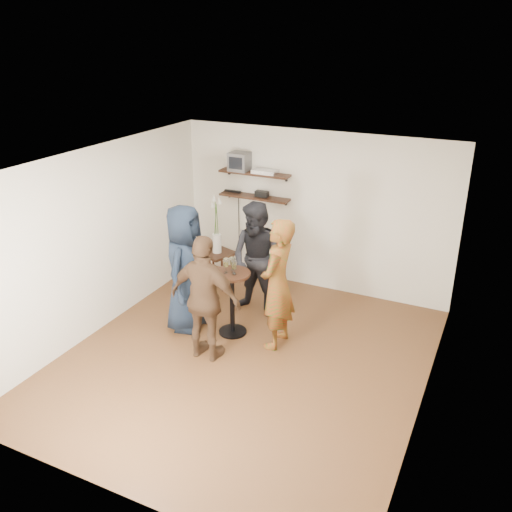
{
  "coord_description": "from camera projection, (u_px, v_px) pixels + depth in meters",
  "views": [
    {
      "loc": [
        2.74,
        -5.37,
        4.02
      ],
      "look_at": [
        -0.02,
        0.4,
        1.32
      ],
      "focal_mm": 38.0,
      "sensor_mm": 36.0,
      "label": 1
    }
  ],
  "objects": [
    {
      "name": "drinks_table",
      "position": [
        232.0,
        295.0,
        7.51
      ],
      "size": [
        0.52,
        0.52,
        0.94
      ],
      "color": "black",
      "rests_on": "room"
    },
    {
      "name": "person_dark",
      "position": [
        258.0,
        260.0,
        7.94
      ],
      "size": [
        0.91,
        0.74,
        1.75
      ],
      "primitive_type": "imported",
      "rotation": [
        0.0,
        0.0,
        -0.1
      ],
      "color": "black",
      "rests_on": "room"
    },
    {
      "name": "power_strip",
      "position": [
        233.0,
        191.0,
        9.12
      ],
      "size": [
        0.3,
        0.05,
        0.03
      ],
      "primitive_type": "cube",
      "color": "black",
      "rests_on": "shelf_lower"
    },
    {
      "name": "wine_glass_br",
      "position": [
        234.0,
        264.0,
        7.31
      ],
      "size": [
        0.07,
        0.07,
        0.2
      ],
      "color": "silver",
      "rests_on": "drinks_table"
    },
    {
      "name": "wine_glass_fr",
      "position": [
        234.0,
        266.0,
        7.28
      ],
      "size": [
        0.06,
        0.06,
        0.18
      ],
      "color": "silver",
      "rests_on": "drinks_table"
    },
    {
      "name": "person_brown",
      "position": [
        206.0,
        299.0,
        6.86
      ],
      "size": [
        1.0,
        0.44,
        1.7
      ],
      "primitive_type": "imported",
      "rotation": [
        0.0,
        0.0,
        3.12
      ],
      "color": "#452F1D",
      "rests_on": "room"
    },
    {
      "name": "radio",
      "position": [
        262.0,
        194.0,
        8.84
      ],
      "size": [
        0.22,
        0.1,
        0.1
      ],
      "primitive_type": "cube",
      "color": "black",
      "rests_on": "shelf_lower"
    },
    {
      "name": "dvd_deck",
      "position": [
        265.0,
        172.0,
        8.67
      ],
      "size": [
        0.4,
        0.24,
        0.06
      ],
      "primitive_type": "cube",
      "color": "silver",
      "rests_on": "shelf_upper"
    },
    {
      "name": "shelf_upper",
      "position": [
        254.0,
        173.0,
        8.76
      ],
      "size": [
        1.2,
        0.25,
        0.04
      ],
      "primitive_type": "cube",
      "color": "black",
      "rests_on": "room"
    },
    {
      "name": "wine_glass_bl",
      "position": [
        232.0,
        261.0,
        7.41
      ],
      "size": [
        0.06,
        0.06,
        0.19
      ],
      "color": "silver",
      "rests_on": "drinks_table"
    },
    {
      "name": "crt_monitor",
      "position": [
        240.0,
        161.0,
        8.8
      ],
      "size": [
        0.32,
        0.3,
        0.3
      ],
      "primitive_type": "cube",
      "color": "#59595B",
      "rests_on": "shelf_upper"
    },
    {
      "name": "room",
      "position": [
        244.0,
        269.0,
        6.6
      ],
      "size": [
        4.58,
        5.08,
        2.68
      ],
      "color": "#4E2D19",
      "rests_on": "ground"
    },
    {
      "name": "person_plaid",
      "position": [
        277.0,
        284.0,
        7.12
      ],
      "size": [
        0.44,
        0.66,
        1.81
      ],
      "primitive_type": "imported",
      "rotation": [
        0.0,
        0.0,
        -1.57
      ],
      "color": "#AB2213",
      "rests_on": "room"
    },
    {
      "name": "vase_lilies",
      "position": [
        217.0,
        234.0,
        8.85
      ],
      "size": [
        0.2,
        0.2,
        1.03
      ],
      "rotation": [
        0.0,
        0.0,
        -0.34
      ],
      "color": "white",
      "rests_on": "side_table"
    },
    {
      "name": "wine_glass_fl",
      "position": [
        226.0,
        263.0,
        7.32
      ],
      "size": [
        0.07,
        0.07,
        0.21
      ],
      "color": "silver",
      "rests_on": "drinks_table"
    },
    {
      "name": "person_navy",
      "position": [
        185.0,
        268.0,
        7.56
      ],
      "size": [
        0.74,
        0.99,
        1.84
      ],
      "primitive_type": "imported",
      "rotation": [
        0.0,
        0.0,
        1.75
      ],
      "color": "black",
      "rests_on": "room"
    },
    {
      "name": "shelf_lower",
      "position": [
        254.0,
        197.0,
        8.92
      ],
      "size": [
        1.2,
        0.25,
        0.04
      ],
      "primitive_type": "cube",
      "color": "black",
      "rests_on": "room"
    },
    {
      "name": "side_table",
      "position": [
        217.0,
        258.0,
        9.01
      ],
      "size": [
        0.63,
        0.63,
        0.59
      ],
      "rotation": [
        0.0,
        0.0,
        -0.34
      ],
      "color": "black",
      "rests_on": "room"
    }
  ]
}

